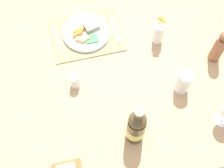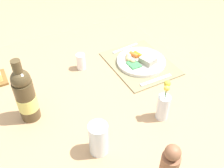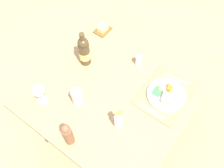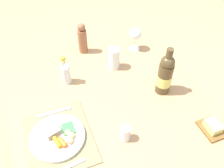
{
  "view_description": "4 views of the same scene",
  "coord_description": "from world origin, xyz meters",
  "views": [
    {
      "loc": [
        0.18,
        0.67,
        2.04
      ],
      "look_at": [
        0.02,
        0.04,
        0.79
      ],
      "focal_mm": 46.48,
      "sensor_mm": 36.0,
      "label": 1
    },
    {
      "loc": [
        -0.83,
        0.35,
        1.57
      ],
      "look_at": [
        -0.09,
        -0.05,
        0.85
      ],
      "focal_mm": 40.9,
      "sensor_mm": 36.0,
      "label": 2
    },
    {
      "loc": [
        -0.78,
        -0.51,
        2.18
      ],
      "look_at": [
        -0.08,
        0.01,
        0.81
      ],
      "focal_mm": 38.86,
      "sensor_mm": 36.0,
      "label": 3
    },
    {
      "loc": [
        0.75,
        -0.3,
        1.73
      ],
      "look_at": [
        -0.09,
        0.03,
        0.84
      ],
      "focal_mm": 37.79,
      "sensor_mm": 36.0,
      "label": 4
    }
  ],
  "objects": [
    {
      "name": "dinner_plate",
      "position": [
        0.08,
        -0.32,
        0.77
      ],
      "size": [
        0.26,
        0.26,
        0.05
      ],
      "color": "white",
      "rests_on": "placemat"
    },
    {
      "name": "water_tumbler",
      "position": [
        -0.31,
        0.12,
        0.81
      ],
      "size": [
        0.07,
        0.07,
        0.14
      ],
      "color": "silver",
      "rests_on": "dining_table"
    },
    {
      "name": "wine_bottle",
      "position": [
        -0.02,
        0.3,
        0.88
      ],
      "size": [
        0.08,
        0.08,
        0.29
      ],
      "color": "#4C3D24",
      "rests_on": "dining_table"
    },
    {
      "name": "flower_vase",
      "position": [
        -0.28,
        -0.18,
        0.82
      ],
      "size": [
        0.05,
        0.05,
        0.19
      ],
      "color": "silver",
      "rests_on": "dining_table"
    },
    {
      "name": "placemat",
      "position": [
        0.09,
        -0.31,
        0.76
      ],
      "size": [
        0.38,
        0.31,
        0.01
      ],
      "primitive_type": "cube",
      "color": "#807754",
      "rests_on": "dining_table"
    },
    {
      "name": "salt_shaker",
      "position": [
        0.2,
        -0.02,
        0.8
      ],
      "size": [
        0.05,
        0.05,
        0.09
      ],
      "primitive_type": "cylinder",
      "color": "white",
      "rests_on": "dining_table"
    },
    {
      "name": "knife",
      "position": [
        0.25,
        -0.32,
        0.76
      ],
      "size": [
        0.03,
        0.17,
        0.0
      ],
      "primitive_type": "cube",
      "rotation": [
        0.0,
        0.0,
        0.11
      ],
      "color": "silver",
      "rests_on": "placemat"
    },
    {
      "name": "fork",
      "position": [
        -0.08,
        -0.3,
        0.76
      ],
      "size": [
        0.02,
        0.18,
        0.0
      ],
      "primitive_type": "cube",
      "rotation": [
        0.0,
        0.0,
        -0.02
      ],
      "color": "silver",
      "rests_on": "placemat"
    },
    {
      "name": "dining_table",
      "position": [
        0.0,
        0.0,
        0.68
      ],
      "size": [
        1.23,
        1.06,
        0.75
      ],
      "color": "tan",
      "rests_on": "ground_plane"
    }
  ]
}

